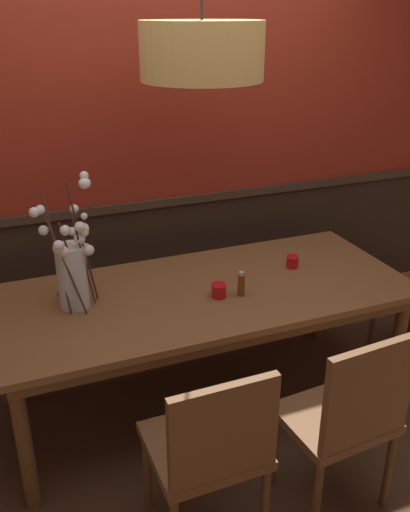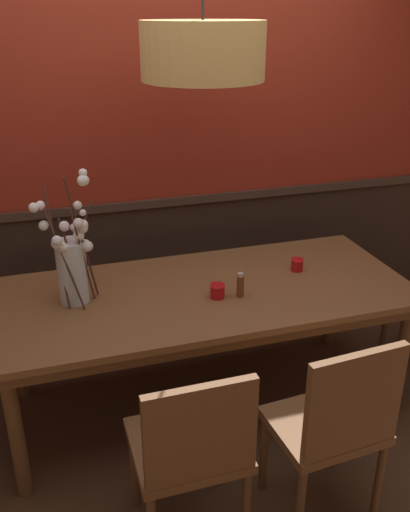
{
  "view_description": "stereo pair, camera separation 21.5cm",
  "coord_description": "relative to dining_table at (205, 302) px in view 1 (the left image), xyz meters",
  "views": [
    {
      "loc": [
        -0.97,
        -2.44,
        2.11
      ],
      "look_at": [
        0.0,
        0.0,
        0.94
      ],
      "focal_mm": 39.15,
      "sensor_mm": 36.0,
      "label": 1
    },
    {
      "loc": [
        -0.77,
        -2.51,
        2.11
      ],
      "look_at": [
        0.0,
        0.0,
        0.94
      ],
      "focal_mm": 39.15,
      "sensor_mm": 36.0,
      "label": 2
    }
  ],
  "objects": [
    {
      "name": "back_wall",
      "position": [
        0.0,
        0.77,
        0.77
      ],
      "size": [
        4.75,
        0.14,
        2.89
      ],
      "color": "#2D2119",
      "rests_on": "ground"
    },
    {
      "name": "condiment_bottle",
      "position": [
        0.15,
        -0.13,
        0.14
      ],
      "size": [
        0.04,
        0.04,
        0.13
      ],
      "color": "brown",
      "rests_on": "dining_table"
    },
    {
      "name": "chair_far_side_right",
      "position": [
        0.3,
        0.89,
        -0.15
      ],
      "size": [
        0.44,
        0.45,
        0.91
      ],
      "color": "brown",
      "rests_on": "ground"
    },
    {
      "name": "chair_near_side_left",
      "position": [
        -0.32,
        -0.86,
        -0.15
      ],
      "size": [
        0.46,
        0.44,
        0.9
      ],
      "color": "brown",
      "rests_on": "ground"
    },
    {
      "name": "vase_with_blossoms",
      "position": [
        -0.66,
        0.07,
        0.28
      ],
      "size": [
        0.3,
        0.35,
        0.7
      ],
      "color": "silver",
      "rests_on": "dining_table"
    },
    {
      "name": "pendant_lamp",
      "position": [
        0.01,
        0.05,
        1.26
      ],
      "size": [
        0.57,
        0.57,
        1.09
      ],
      "color": "tan"
    },
    {
      "name": "dining_table",
      "position": [
        0.0,
        0.0,
        0.0
      ],
      "size": [
        2.19,
        0.95,
        0.74
      ],
      "color": "brown",
      "rests_on": "ground"
    },
    {
      "name": "candle_holder_nearer_edge",
      "position": [
        0.57,
        0.07,
        0.11
      ],
      "size": [
        0.07,
        0.07,
        0.07
      ],
      "color": "red",
      "rests_on": "dining_table"
    },
    {
      "name": "chair_near_side_right",
      "position": [
        0.29,
        -0.9,
        -0.15
      ],
      "size": [
        0.48,
        0.42,
        0.93
      ],
      "color": "brown",
      "rests_on": "ground"
    },
    {
      "name": "chair_far_side_left",
      "position": [
        -0.33,
        0.88,
        -0.13
      ],
      "size": [
        0.46,
        0.43,
        0.94
      ],
      "color": "brown",
      "rests_on": "ground"
    },
    {
      "name": "candle_holder_nearer_center",
      "position": [
        0.04,
        -0.1,
        0.11
      ],
      "size": [
        0.08,
        0.08,
        0.07
      ],
      "color": "red",
      "rests_on": "dining_table"
    },
    {
      "name": "ground_plane",
      "position": [
        0.0,
        0.0,
        -0.67
      ],
      "size": [
        24.0,
        24.0,
        0.0
      ],
      "primitive_type": "plane",
      "color": "#4C3321"
    }
  ]
}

